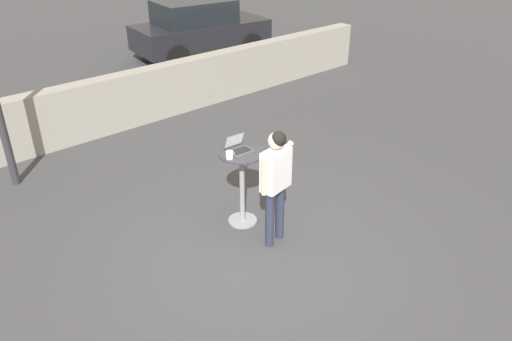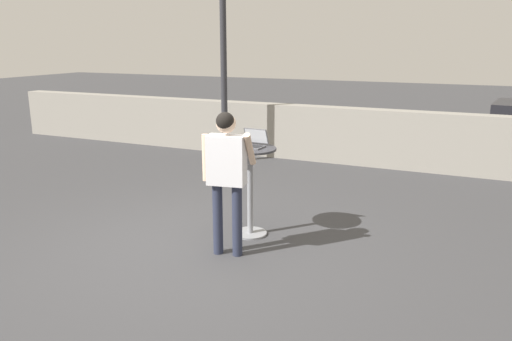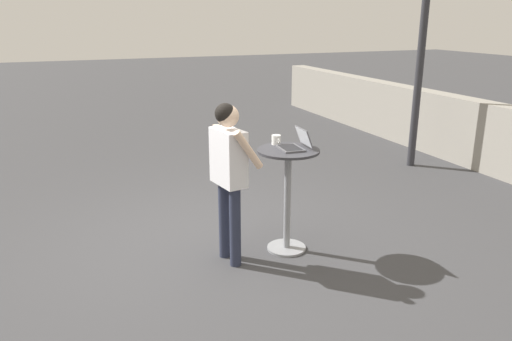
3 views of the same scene
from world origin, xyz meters
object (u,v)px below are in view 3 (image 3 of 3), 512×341
(cafe_table, at_px, (288,186))
(standing_person, at_px, (229,165))
(laptop, at_px, (295,144))
(coffee_mug, at_px, (276,140))

(cafe_table, height_order, standing_person, standing_person)
(cafe_table, bearing_deg, standing_person, -88.53)
(cafe_table, xyz_separation_m, laptop, (0.00, 0.07, 0.43))
(cafe_table, relative_size, standing_person, 0.68)
(coffee_mug, bearing_deg, laptop, 23.45)
(standing_person, bearing_deg, laptop, 91.08)
(laptop, xyz_separation_m, standing_person, (0.01, -0.70, -0.13))
(cafe_table, distance_m, laptop, 0.44)
(laptop, height_order, standing_person, standing_person)
(laptop, relative_size, coffee_mug, 2.43)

